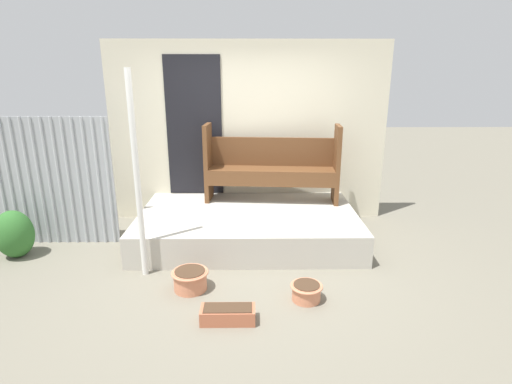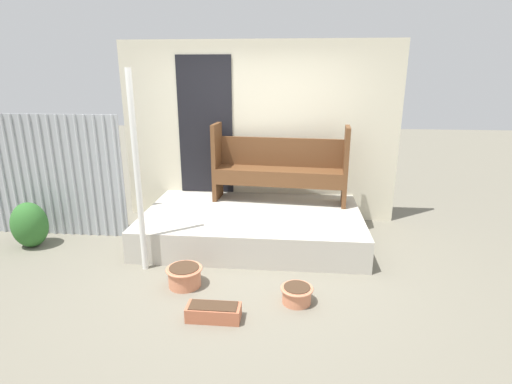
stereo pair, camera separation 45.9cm
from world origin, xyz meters
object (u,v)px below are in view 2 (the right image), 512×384
support_post (137,175)px  flower_pot_middle (297,294)px  bench (280,164)px  planter_box_rect (214,312)px  flower_pot_left (185,275)px  shrub_by_fence (30,225)px

support_post → flower_pot_middle: support_post is taller
bench → planter_box_rect: size_ratio=3.82×
flower_pot_left → support_post: bearing=148.9°
bench → flower_pot_middle: 2.20m
bench → planter_box_rect: bench is taller
support_post → bench: size_ratio=1.17×
flower_pot_left → shrub_by_fence: bearing=160.5°
support_post → bench: (1.47, 1.47, -0.18)m
bench → flower_pot_left: bearing=-112.5°
support_post → planter_box_rect: size_ratio=4.47×
planter_box_rect → shrub_by_fence: shrub_by_fence is taller
flower_pot_left → flower_pot_middle: size_ratio=1.19×
planter_box_rect → shrub_by_fence: bearing=152.9°
flower_pot_middle → planter_box_rect: bearing=-155.3°
flower_pot_middle → support_post: bearing=162.4°
bench → planter_box_rect: (-0.50, -2.36, -0.86)m
shrub_by_fence → support_post: bearing=-15.3°
bench → flower_pot_left: (-0.92, -1.80, -0.81)m
support_post → flower_pot_middle: size_ratio=6.86×
support_post → shrub_by_fence: size_ratio=3.74×
planter_box_rect → flower_pot_left: bearing=126.8°
support_post → planter_box_rect: (0.97, -0.90, -1.03)m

